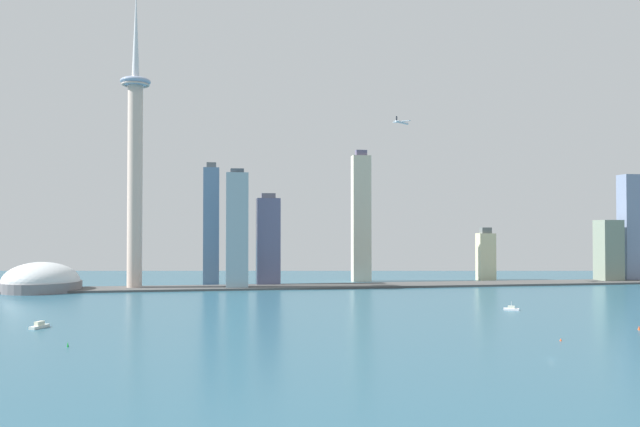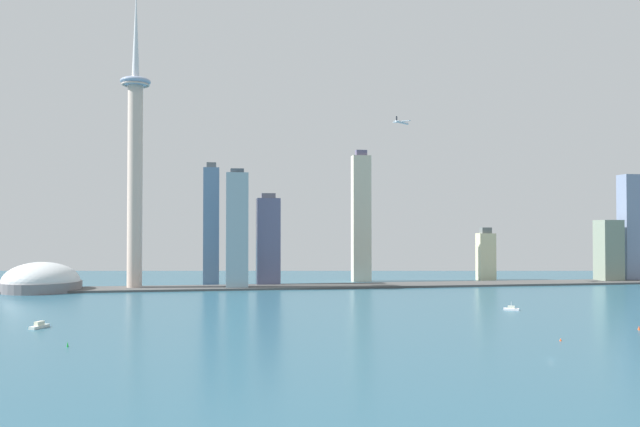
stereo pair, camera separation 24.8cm
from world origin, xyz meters
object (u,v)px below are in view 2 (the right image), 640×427
at_px(skyscraper_0, 486,256).
at_px(skyscraper_1, 211,226).
at_px(skyscraper_2, 631,228).
at_px(channel_buoy_2, 639,328).
at_px(skyscraper_3, 361,217).
at_px(boat_0, 511,309).
at_px(observation_tower, 135,155).
at_px(skyscraper_6, 609,251).
at_px(skyscraper_5, 237,230).
at_px(airplane, 402,122).
at_px(channel_buoy_0, 68,344).
at_px(skyscraper_4, 268,241).
at_px(stadium_dome, 41,283).
at_px(boat_2, 39,326).
at_px(channel_buoy_1, 561,340).

xyz_separation_m(skyscraper_0, skyscraper_1, (-353.83, -21.23, 39.02)).
bearing_deg(skyscraper_2, channel_buoy_2, -124.67).
xyz_separation_m(skyscraper_3, boat_0, (61.86, -293.17, -80.30)).
xyz_separation_m(observation_tower, skyscraper_3, (272.65, 59.96, -68.05)).
relative_size(skyscraper_2, skyscraper_6, 1.75).
relative_size(skyscraper_2, skyscraper_5, 1.01).
xyz_separation_m(skyscraper_5, airplane, (201.23, 33.33, 132.03)).
relative_size(skyscraper_5, channel_buoy_0, 45.43).
relative_size(skyscraper_3, skyscraper_4, 1.53).
distance_m(observation_tower, skyscraper_3, 287.34).
bearing_deg(channel_buoy_0, observation_tower, 91.09).
xyz_separation_m(skyscraper_4, channel_buoy_2, (223.10, -363.79, -51.43)).
height_order(stadium_dome, skyscraper_3, skyscraper_3).
relative_size(skyscraper_0, channel_buoy_0, 23.15).
bearing_deg(skyscraper_4, channel_buoy_2, -58.48).
relative_size(observation_tower, boat_0, 25.48).
xyz_separation_m(skyscraper_5, boat_0, (221.44, -217.47, -64.59)).
distance_m(skyscraper_3, skyscraper_6, 315.05).
relative_size(skyscraper_1, skyscraper_3, 0.87).
relative_size(skyscraper_3, channel_buoy_2, 61.04).
distance_m(boat_2, channel_buoy_1, 344.07).
bearing_deg(boat_2, channel_buoy_0, 48.23).
bearing_deg(boat_2, skyscraper_6, 136.92).
distance_m(skyscraper_2, channel_buoy_2, 433.70).
bearing_deg(boat_2, skyscraper_1, -177.65).
distance_m(skyscraper_3, channel_buoy_0, 490.43).
bearing_deg(channel_buoy_0, channel_buoy_1, -5.29).
relative_size(stadium_dome, skyscraper_2, 0.61).
distance_m(skyscraper_5, boat_2, 297.57).
bearing_deg(skyscraper_0, stadium_dome, -173.46).
height_order(skyscraper_2, channel_buoy_1, skyscraper_2).
xyz_separation_m(stadium_dome, boat_0, (430.81, -224.71, -8.13)).
height_order(stadium_dome, channel_buoy_0, stadium_dome).
bearing_deg(observation_tower, channel_buoy_2, -42.41).
distance_m(boat_0, channel_buoy_2, 115.27).
relative_size(stadium_dome, skyscraper_1, 0.57).
bearing_deg(boat_2, channel_buoy_2, 102.74).
relative_size(skyscraper_3, skyscraper_5, 1.24).
distance_m(skyscraper_1, channel_buoy_1, 462.31).
bearing_deg(skyscraper_6, airplane, 176.57).
relative_size(observation_tower, skyscraper_3, 2.02).
height_order(skyscraper_1, skyscraper_2, skyscraper_1).
bearing_deg(observation_tower, skyscraper_6, 0.17).
xyz_separation_m(observation_tower, airplane, (314.31, 17.59, 48.28)).
bearing_deg(skyscraper_5, skyscraper_3, 25.38).
relative_size(boat_0, channel_buoy_1, 8.17).
bearing_deg(skyscraper_3, stadium_dome, -169.49).
height_order(boat_2, channel_buoy_1, boat_2).
height_order(skyscraper_0, channel_buoy_1, skyscraper_0).
distance_m(channel_buoy_0, airplane, 513.95).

